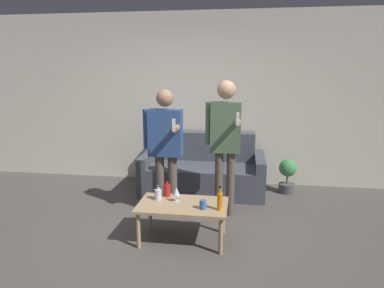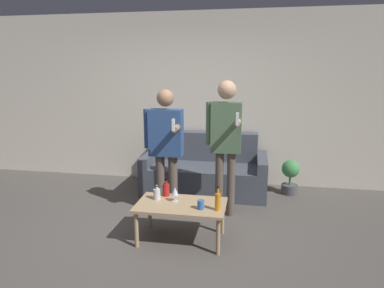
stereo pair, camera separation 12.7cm
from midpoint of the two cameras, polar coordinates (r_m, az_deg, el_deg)
The scene contains 12 objects.
ground_plane at distance 3.75m, azimuth -6.27°, elevation -16.69°, with size 16.00×16.00×0.00m, color #514C47.
wall_back at distance 5.55m, azimuth 0.18°, elevation 7.47°, with size 8.00×0.06×2.70m.
couch at distance 5.23m, azimuth 2.98°, elevation -4.50°, with size 1.81×0.90×0.86m.
coffee_table at distance 3.71m, azimuth -0.84°, elevation -10.61°, with size 0.95×0.56×0.42m.
bottle_orange at distance 3.89m, azimuth -3.40°, elevation -7.56°, with size 0.08×0.08×0.19m.
bottle_green at distance 3.80m, azimuth -4.91°, elevation -8.25°, with size 0.08×0.08×0.16m.
bottle_dark at distance 3.51m, azimuth 5.37°, elevation -9.46°, with size 0.06×0.06×0.25m.
wine_glass_near at distance 3.72m, azimuth -1.87°, elevation -7.95°, with size 0.08×0.08×0.16m.
cup_on_table at distance 3.54m, azimuth 2.53°, elevation -10.07°, with size 0.07×0.07×0.09m.
person_standing_left at distance 4.24m, azimuth -3.57°, elevation 0.26°, with size 0.49×0.41×1.59m.
person_standing_right at distance 4.19m, azimuth 6.49°, elevation 1.37°, with size 0.43×0.42×1.69m.
potted_plant at distance 5.31m, azimuth 16.72°, elevation -5.00°, with size 0.26×0.26×0.51m.
Camera 2 is at (1.03, -3.13, 1.80)m, focal length 32.00 mm.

